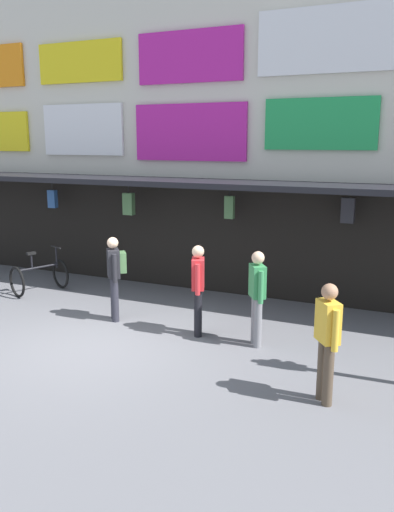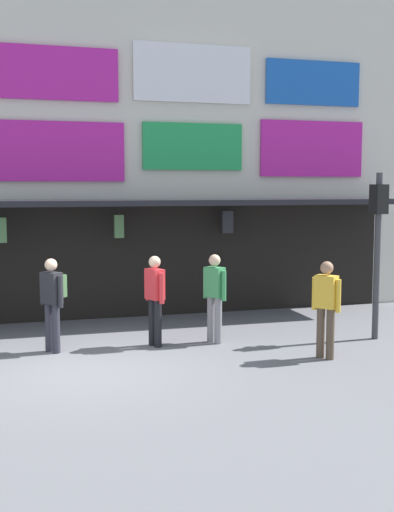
{
  "view_description": "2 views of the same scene",
  "coord_description": "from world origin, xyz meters",
  "px_view_note": "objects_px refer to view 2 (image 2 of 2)",
  "views": [
    {
      "loc": [
        5.25,
        -7.24,
        3.51
      ],
      "look_at": [
        1.24,
        1.62,
        1.38
      ],
      "focal_mm": 37.14,
      "sensor_mm": 36.0,
      "label": 1
    },
    {
      "loc": [
        -0.95,
        -10.2,
        2.93
      ],
      "look_at": [
        2.28,
        1.24,
        1.65
      ],
      "focal_mm": 45.0,
      "sensor_mm": 36.0,
      "label": 2
    }
  ],
  "objects_px": {
    "pedestrian_in_blue": "(326,304)",
    "pedestrian_in_yellow": "(53,298)",
    "pedestrian_in_white": "(215,293)",
    "pedestrian_in_green": "(155,296)",
    "traffic_light_far": "(378,229)"
  },
  "relations": [
    {
      "from": "pedestrian_in_green",
      "to": "pedestrian_in_yellow",
      "type": "distance_m",
      "value": 1.83
    },
    {
      "from": "pedestrian_in_blue",
      "to": "pedestrian_in_yellow",
      "type": "xyz_separation_m",
      "value": [
        -4.45,
        1.72,
        0.04
      ]
    },
    {
      "from": "traffic_light_far",
      "to": "pedestrian_in_white",
      "type": "distance_m",
      "value": 3.35
    },
    {
      "from": "pedestrian_in_blue",
      "to": "pedestrian_in_green",
      "type": "distance_m",
      "value": 3.09
    },
    {
      "from": "pedestrian_in_white",
      "to": "pedestrian_in_green",
      "type": "xyz_separation_m",
      "value": [
        -1.13,
        0.05,
        0.0
      ]
    },
    {
      "from": "pedestrian_in_green",
      "to": "pedestrian_in_yellow",
      "type": "relative_size",
      "value": 1.0
    },
    {
      "from": "pedestrian_in_white",
      "to": "pedestrian_in_blue",
      "type": "distance_m",
      "value": 2.18
    },
    {
      "from": "traffic_light_far",
      "to": "pedestrian_in_green",
      "type": "distance_m",
      "value": 4.43
    },
    {
      "from": "pedestrian_in_yellow",
      "to": "traffic_light_far",
      "type": "bearing_deg",
      "value": -6.21
    },
    {
      "from": "pedestrian_in_white",
      "to": "pedestrian_in_yellow",
      "type": "distance_m",
      "value": 2.96
    },
    {
      "from": "pedestrian_in_white",
      "to": "pedestrian_in_blue",
      "type": "xyz_separation_m",
      "value": [
        1.49,
        -1.59,
        0.0
      ]
    },
    {
      "from": "pedestrian_in_white",
      "to": "pedestrian_in_green",
      "type": "height_order",
      "value": "same"
    },
    {
      "from": "pedestrian_in_blue",
      "to": "pedestrian_in_green",
      "type": "bearing_deg",
      "value": 148.14
    },
    {
      "from": "pedestrian_in_blue",
      "to": "pedestrian_in_green",
      "type": "height_order",
      "value": "same"
    },
    {
      "from": "pedestrian_in_white",
      "to": "pedestrian_in_blue",
      "type": "relative_size",
      "value": 1.0
    }
  ]
}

